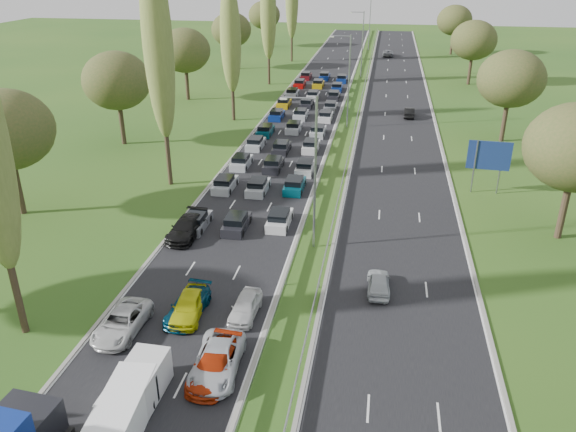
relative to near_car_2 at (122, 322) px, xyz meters
The scene contains 22 objects.
ground 51.06m from the near_car_2, 78.63° to the left, with size 260.00×260.00×0.00m, color #254F18.
near_carriageway 52.66m from the near_car_2, 86.39° to the left, with size 10.50×215.00×0.04m, color black.
far_carriageway 55.18m from the near_car_2, 72.26° to the left, with size 10.50×215.00×0.04m, color black.
central_reservation 53.51m from the near_car_2, 79.16° to the left, with size 2.36×215.00×0.32m.
lamp_columns 49.38m from the near_car_2, 78.17° to the left, with size 0.18×140.18×12.00m.
poplar_row 40.40m from the near_car_2, 98.83° to the left, with size 2.80×127.80×22.44m.
woodland_left 37.24m from the near_car_2, 116.70° to the left, with size 8.00×166.00×11.10m.
woodland_right 47.65m from the near_car_2, 51.16° to the left, with size 8.00×153.00×11.10m.
traffic_queue_fill 47.52m from the near_car_2, 85.99° to the left, with size 9.08×69.41×0.80m.
near_car_2 is the anchor object (origin of this frame).
near_car_3 13.14m from the near_car_2, 91.86° to the left, with size 2.16×5.31×1.54m, color black.
near_car_7 4.12m from the near_car_2, 35.42° to the left, with size 1.87×4.61×1.34m, color #043147.
near_car_8 4.16m from the near_car_2, 33.89° to the left, with size 1.78×4.44×1.51m, color #C4C80D.
near_car_10 7.18m from the near_car_2, 20.51° to the right, with size 2.44×5.30×1.47m, color silver.
near_car_11 7.28m from the near_car_2, 23.39° to the right, with size 1.95×4.81×1.39m, color #B22B0B.
near_car_12 7.58m from the near_car_2, 22.97° to the left, with size 1.58×3.92×1.34m, color silver.
far_car_0 16.93m from the near_car_2, 25.55° to the left, with size 1.54×3.82×1.30m, color #AFB5B9.
far_car_1 57.82m from the near_car_2, 71.40° to the left, with size 1.42×4.08×1.34m, color black.
far_car_2 110.79m from the near_car_2, 82.25° to the left, with size 2.41×5.24×1.46m, color gray.
white_van_front 6.49m from the near_car_2, 57.79° to the right, with size 1.93×4.93×1.98m.
white_van_rear 7.85m from the near_car_2, 63.76° to the right, with size 1.95×4.98×2.00m.
direction_sign 36.90m from the near_car_2, 47.26° to the left, with size 4.00×0.39×5.20m.
Camera 1 is at (9.17, 3.84, 20.85)m, focal length 35.00 mm.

